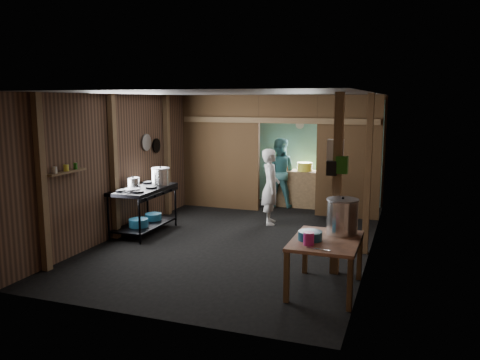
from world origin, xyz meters
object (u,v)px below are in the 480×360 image
at_px(stove_pot_large, 161,177).
at_px(yellow_tub, 305,167).
at_px(gas_range, 144,210).
at_px(cook, 271,187).
at_px(stock_pot, 342,217).
at_px(pink_bucket, 309,239).
at_px(prep_table, 325,265).

xyz_separation_m(stove_pot_large, yellow_tub, (2.20, 2.91, -0.08)).
height_order(gas_range, yellow_tub, yellow_tub).
bearing_deg(cook, yellow_tub, -25.92).
distance_m(yellow_tub, cook, 1.86).
relative_size(stove_pot_large, cook, 0.23).
bearing_deg(stock_pot, yellow_tub, 108.03).
distance_m(stock_pot, cook, 3.32).
relative_size(gas_range, yellow_tub, 4.12).
bearing_deg(pink_bucket, stove_pot_large, 145.16).
height_order(gas_range, pink_bucket, gas_range).
distance_m(stock_pot, yellow_tub, 4.84).
bearing_deg(pink_bucket, cook, 113.37).
relative_size(stock_pot, yellow_tub, 1.40).
height_order(prep_table, stock_pot, stock_pot).
bearing_deg(stove_pot_large, gas_range, -114.44).
distance_m(gas_range, yellow_tub, 4.08).
bearing_deg(prep_table, pink_bucket, -116.92).
height_order(stock_pot, yellow_tub, stock_pot).
xyz_separation_m(gas_range, pink_bucket, (3.55, -1.98, 0.34)).
distance_m(prep_table, yellow_tub, 5.15).
height_order(gas_range, stock_pot, stock_pot).
xyz_separation_m(stove_pot_large, pink_bucket, (3.38, -2.35, -0.25)).
relative_size(pink_bucket, yellow_tub, 0.45).
distance_m(prep_table, pink_bucket, 0.56).
bearing_deg(cook, prep_table, -168.48).
xyz_separation_m(gas_range, stove_pot_large, (0.17, 0.37, 0.59)).
xyz_separation_m(pink_bucket, yellow_tub, (-1.18, 5.26, 0.17)).
bearing_deg(gas_range, pink_bucket, -29.12).
relative_size(stock_pot, pink_bucket, 3.13).
relative_size(stove_pot_large, pink_bucket, 2.19).
xyz_separation_m(prep_table, pink_bucket, (-0.16, -0.32, 0.43)).
relative_size(stove_pot_large, yellow_tub, 0.98).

